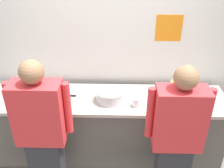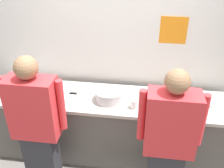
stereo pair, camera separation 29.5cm
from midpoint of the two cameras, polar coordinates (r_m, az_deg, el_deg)
wall_back at (r=3.21m, az=2.89°, el=9.21°), size 4.48×0.11×2.81m
prep_counter at (r=3.28m, az=1.65°, el=-9.67°), size 2.86×0.68×0.88m
chef_near_left at (r=2.65m, az=-13.48°, el=-9.69°), size 0.61×0.24×1.66m
chef_center at (r=2.52m, az=16.00°, el=-12.91°), size 0.60×0.24×1.64m
plate_stack_front at (r=3.17m, az=23.44°, el=-3.73°), size 0.24×0.24×0.05m
mixing_bowl_steel at (r=2.94m, az=2.15°, el=-2.69°), size 0.32×0.32×0.13m
sheet_tray at (r=3.19m, az=-13.09°, el=-1.89°), size 0.45×0.29×0.02m
squeeze_bottle_primary at (r=3.13m, az=16.51°, el=-1.30°), size 0.06×0.06×0.19m
ramekin_red_sauce at (r=2.93m, az=15.87°, el=-5.10°), size 0.08×0.08×0.04m
ramekin_green_sauce at (r=3.00m, az=12.98°, el=-3.74°), size 0.09×0.09×0.05m
ramekin_orange_sauce at (r=3.35m, az=-19.21°, el=-1.03°), size 0.10×0.10×0.04m
ramekin_yellow_sauce at (r=3.18m, az=13.71°, el=-1.79°), size 0.08×0.08×0.05m
deli_cup at (r=2.85m, az=8.05°, el=-4.57°), size 0.09×0.09×0.10m
chefs_knife at (r=3.10m, az=-4.83°, el=-2.31°), size 0.27×0.03×0.02m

